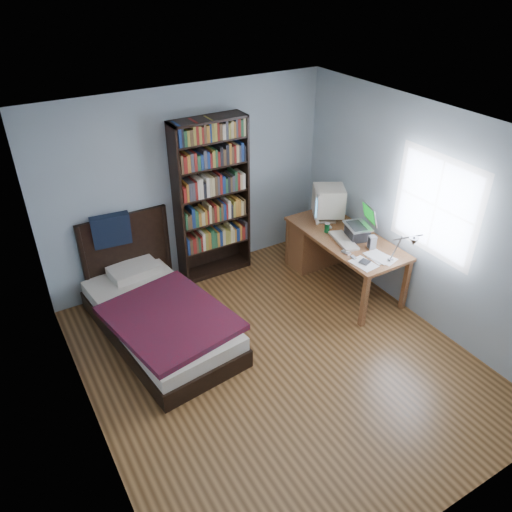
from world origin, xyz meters
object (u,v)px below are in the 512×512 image
at_px(crt_monitor, 327,202).
at_px(speaker, 372,242).
at_px(soda_can, 327,228).
at_px(desk_lamp, 410,243).
at_px(bed, 157,313).
at_px(keyboard, 344,241).
at_px(laptop, 359,229).
at_px(bookshelf, 212,200).
at_px(desk, 322,242).

height_order(crt_monitor, speaker, crt_monitor).
bearing_deg(speaker, soda_can, 125.27).
height_order(desk_lamp, speaker, desk_lamp).
bearing_deg(bed, keyboard, -10.64).
xyz_separation_m(laptop, speaker, (-0.03, -0.28, -0.03)).
bearing_deg(desk_lamp, keyboard, 94.84).
height_order(desk_lamp, keyboard, desk_lamp).
bearing_deg(bed, speaker, -16.05).
relative_size(crt_monitor, bookshelf, 0.27).
relative_size(soda_can, bookshelf, 0.06).
distance_m(keyboard, soda_can, 0.31).
xyz_separation_m(bookshelf, bed, (-1.14, -0.81, -0.81)).
xyz_separation_m(keyboard, bed, (-2.31, 0.43, -0.49)).
relative_size(laptop, keyboard, 0.88).
distance_m(desk, keyboard, 0.66).
height_order(keyboard, speaker, speaker).
xyz_separation_m(crt_monitor, bed, (-2.49, -0.14, -0.74)).
relative_size(crt_monitor, soda_can, 4.73).
bearing_deg(crt_monitor, desk, -159.73).
distance_m(desk_lamp, bookshelf, 2.52).
height_order(laptop, speaker, laptop).
bearing_deg(desk, speaker, -84.53).
height_order(soda_can, bed, bed).
xyz_separation_m(desk, laptop, (0.11, -0.56, 0.43)).
bearing_deg(bookshelf, soda_can, -39.43).
distance_m(speaker, bookshelf, 2.06).
relative_size(desk_lamp, keyboard, 1.11).
bearing_deg(laptop, desk, 100.84).
bearing_deg(laptop, bookshelf, 137.99).
xyz_separation_m(laptop, bed, (-2.53, 0.44, -0.59)).
bearing_deg(desk_lamp, crt_monitor, 86.47).
bearing_deg(desk, laptop, -79.16).
bearing_deg(desk, keyboard, -101.31).
height_order(laptop, desk_lamp, desk_lamp).
height_order(desk, bed, bed).
xyz_separation_m(desk_lamp, bed, (-2.39, 1.37, -0.91)).
bearing_deg(soda_can, keyboard, -85.02).
distance_m(speaker, soda_can, 0.63).
xyz_separation_m(desk, bookshelf, (-1.28, 0.69, 0.65)).
bearing_deg(bed, desk, 2.87).
relative_size(crt_monitor, keyboard, 1.18).
relative_size(speaker, soda_can, 1.37).
relative_size(laptop, bookshelf, 0.20).
xyz_separation_m(desk, crt_monitor, (0.06, 0.02, 0.58)).
height_order(desk_lamp, soda_can, desk_lamp).
height_order(speaker, bed, bed).
relative_size(soda_can, bed, 0.05).
bearing_deg(keyboard, crt_monitor, 85.71).
relative_size(keyboard, bed, 0.22).
bearing_deg(keyboard, soda_can, 107.36).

